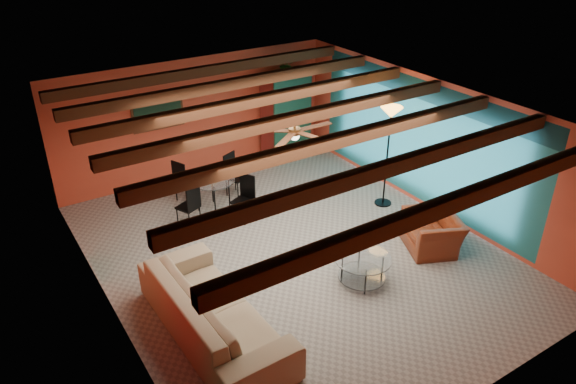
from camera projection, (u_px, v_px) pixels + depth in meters
room at (291, 129)px, 8.90m from camera, size 6.52×8.01×2.71m
sofa at (214, 310)px, 7.86m from camera, size 1.23×3.00×0.87m
armchair at (432, 232)px, 9.90m from camera, size 1.23×1.29×0.66m
coffee_table at (362, 269)px, 9.05m from camera, size 1.15×1.15×0.48m
dining_table at (213, 189)px, 11.09m from camera, size 2.41×2.41×0.95m
armoire at (286, 116)px, 13.24m from camera, size 1.27×0.80×2.07m
floor_lamp at (387, 157)px, 11.02m from camera, size 0.57×0.57×2.15m
ceiling_fan at (295, 131)px, 8.82m from camera, size 1.50×1.50×0.44m
painting at (158, 113)px, 11.66m from camera, size 1.05×0.03×0.65m
potted_plant at (286, 65)px, 12.64m from camera, size 0.50×0.47×0.46m
vase at (211, 164)px, 10.82m from camera, size 0.19×0.19×0.17m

